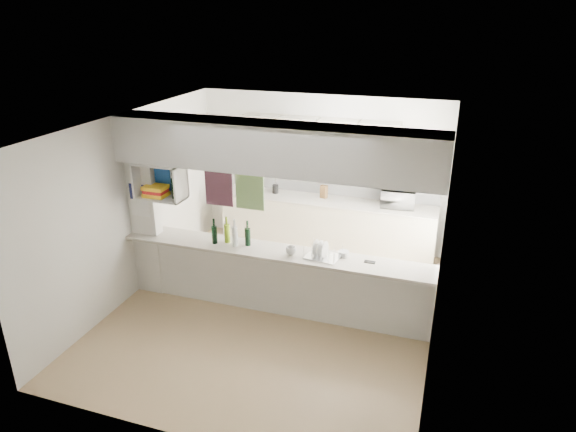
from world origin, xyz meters
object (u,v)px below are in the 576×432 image
at_px(bowl, 401,188).
at_px(dish_rack, 323,251).
at_px(wine_bottles, 231,235).
at_px(microwave, 398,198).

relative_size(bowl, dish_rack, 0.58).
distance_m(dish_rack, wine_bottles, 1.27).
relative_size(microwave, wine_bottles, 1.01).
height_order(bowl, wine_bottles, wine_bottles).
bearing_deg(bowl, dish_rack, -108.43).
bearing_deg(wine_bottles, bowl, 47.03).
bearing_deg(microwave, dish_rack, 67.86).
height_order(bowl, dish_rack, bowl).
bearing_deg(bowl, wine_bottles, -132.97).
distance_m(bowl, dish_rack, 2.23).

